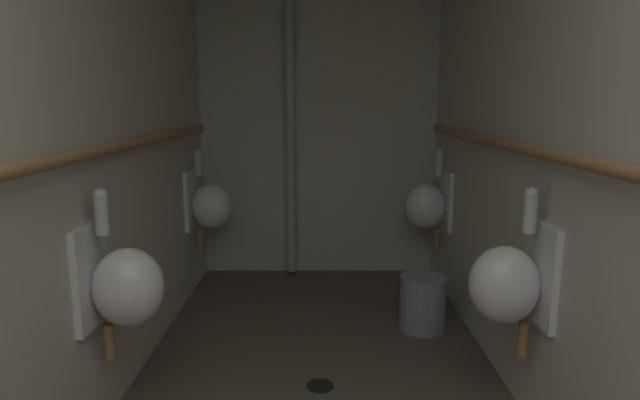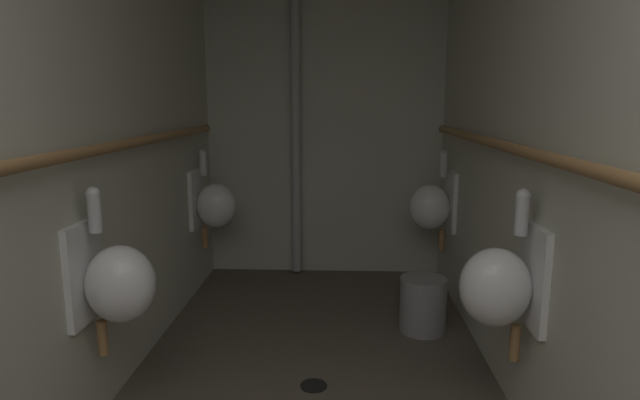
# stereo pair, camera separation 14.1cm
# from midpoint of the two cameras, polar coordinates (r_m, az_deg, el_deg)

# --- Properties ---
(wall_left) EXTENTS (0.06, 4.54, 2.66)m
(wall_left) POSITION_cam_midpoint_polar(r_m,az_deg,el_deg) (2.41, -26.94, 6.82)
(wall_left) COLOR beige
(wall_left) RESTS_ON ground
(wall_right) EXTENTS (0.06, 4.54, 2.66)m
(wall_right) POSITION_cam_midpoint_polar(r_m,az_deg,el_deg) (2.34, 23.28, 7.03)
(wall_right) COLOR beige
(wall_right) RESTS_ON ground
(wall_back) EXTENTS (2.06, 0.06, 2.66)m
(wall_back) POSITION_cam_midpoint_polar(r_m,az_deg,el_deg) (4.39, -1.12, 9.19)
(wall_back) COLOR beige
(wall_back) RESTS_ON ground
(urinal_left_mid) EXTENTS (0.32, 0.30, 0.76)m
(urinal_left_mid) POSITION_cam_midpoint_polar(r_m,az_deg,el_deg) (2.42, -22.20, -8.50)
(urinal_left_mid) COLOR white
(urinal_left_far) EXTENTS (0.32, 0.30, 0.76)m
(urinal_left_far) POSITION_cam_midpoint_polar(r_m,az_deg,el_deg) (4.03, -13.01, -0.52)
(urinal_left_far) COLOR white
(urinal_right_mid) EXTENTS (0.32, 0.30, 0.76)m
(urinal_right_mid) POSITION_cam_midpoint_polar(r_m,az_deg,el_deg) (2.40, 18.21, -8.47)
(urinal_right_mid) COLOR white
(urinal_right_far) EXTENTS (0.32, 0.30, 0.76)m
(urinal_right_far) POSITION_cam_midpoint_polar(r_m,az_deg,el_deg) (4.00, 10.65, -0.52)
(urinal_right_far) COLOR white
(supply_pipe_left) EXTENTS (0.06, 3.84, 0.06)m
(supply_pipe_left) POSITION_cam_midpoint_polar(r_m,az_deg,el_deg) (2.39, -24.64, 4.75)
(supply_pipe_left) COLOR #9E7042
(supply_pipe_right) EXTENTS (0.06, 3.86, 0.06)m
(supply_pipe_right) POSITION_cam_midpoint_polar(r_m,az_deg,el_deg) (2.32, 20.98, 4.86)
(supply_pipe_right) COLOR #9E7042
(standpipe_back_wall) EXTENTS (0.08, 0.08, 2.61)m
(standpipe_back_wall) POSITION_cam_midpoint_polar(r_m,az_deg,el_deg) (4.29, -4.27, 9.13)
(standpipe_back_wall) COLOR #B2B2B2
(standpipe_back_wall) RESTS_ON ground
(floor_drain) EXTENTS (0.14, 0.14, 0.01)m
(floor_drain) POSITION_cam_midpoint_polar(r_m,az_deg,el_deg) (2.87, -1.54, -19.49)
(floor_drain) COLOR black
(floor_drain) RESTS_ON ground
(waste_bin) EXTENTS (0.29, 0.29, 0.35)m
(waste_bin) POSITION_cam_midpoint_polar(r_m,az_deg,el_deg) (3.47, 9.88, -10.94)
(waste_bin) COLOR gray
(waste_bin) RESTS_ON ground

